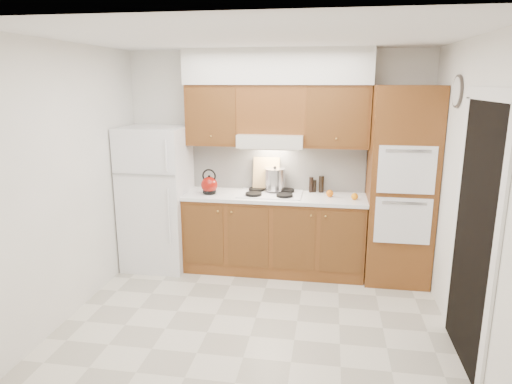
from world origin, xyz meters
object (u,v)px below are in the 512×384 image
(fridge, at_px, (157,198))
(oven_cabinet, at_px, (400,186))
(stock_pot, at_px, (275,180))
(kettle, at_px, (209,185))

(fridge, xyz_separation_m, oven_cabinet, (2.85, 0.03, 0.24))
(fridge, distance_m, oven_cabinet, 2.86)
(oven_cabinet, relative_size, stock_pot, 8.76)
(fridge, height_order, kettle, fridge)
(oven_cabinet, distance_m, stock_pot, 1.44)
(oven_cabinet, relative_size, kettle, 11.19)
(fridge, height_order, oven_cabinet, oven_cabinet)
(kettle, bearing_deg, fridge, -163.64)
(fridge, xyz_separation_m, kettle, (0.66, -0.02, 0.19))
(oven_cabinet, height_order, stock_pot, oven_cabinet)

